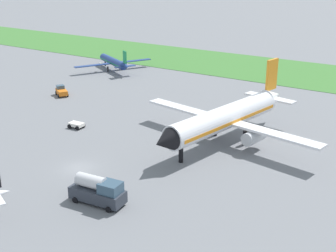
# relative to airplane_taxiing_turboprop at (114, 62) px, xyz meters

# --- Properties ---
(ground_plane) EXTENTS (600.00, 600.00, 0.00)m
(ground_plane) POSITION_rel_airplane_taxiing_turboprop_xyz_m (32.89, -46.86, -2.22)
(ground_plane) COLOR slate
(grass_taxiway_strip) EXTENTS (360.00, 28.00, 0.08)m
(grass_taxiway_strip) POSITION_rel_airplane_taxiing_turboprop_xyz_m (32.89, 22.47, -2.18)
(grass_taxiway_strip) COLOR #3D7533
(grass_taxiway_strip) RESTS_ON ground_plane
(airplane_taxiing_turboprop) EXTENTS (16.12, 18.52, 6.07)m
(airplane_taxiing_turboprop) POSITION_rel_airplane_taxiing_turboprop_xyz_m (0.00, 0.00, 0.00)
(airplane_taxiing_turboprop) COLOR navy
(airplane_taxiing_turboprop) RESTS_ON ground_plane
(airplane_midfield_jet) EXTENTS (30.65, 30.21, 10.88)m
(airplane_midfield_jet) POSITION_rel_airplane_taxiing_turboprop_xyz_m (44.96, -27.77, 1.70)
(airplane_midfield_jet) COLOR white
(airplane_midfield_jet) RESTS_ON ground_plane
(pushback_tug_near_gate) EXTENTS (4.01, 3.44, 1.95)m
(pushback_tug_near_gate) POSITION_rel_airplane_taxiing_turboprop_xyz_m (5.56, -23.34, -1.31)
(pushback_tug_near_gate) COLOR orange
(pushback_tug_near_gate) RESTS_ON ground_plane
(baggage_cart_midfield) EXTENTS (2.50, 1.92, 0.90)m
(baggage_cart_midfield) POSITION_rel_airplane_taxiing_turboprop_xyz_m (21.69, -35.76, -1.65)
(baggage_cart_midfield) COLOR white
(baggage_cart_midfield) RESTS_ON ground_plane
(fuel_truck_by_runway) EXTENTS (6.71, 3.18, 3.29)m
(fuel_truck_by_runway) POSITION_rel_airplane_taxiing_turboprop_xyz_m (41.26, -52.43, -0.64)
(fuel_truck_by_runway) COLOR #2D333D
(fuel_truck_by_runway) RESTS_ON ground_plane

